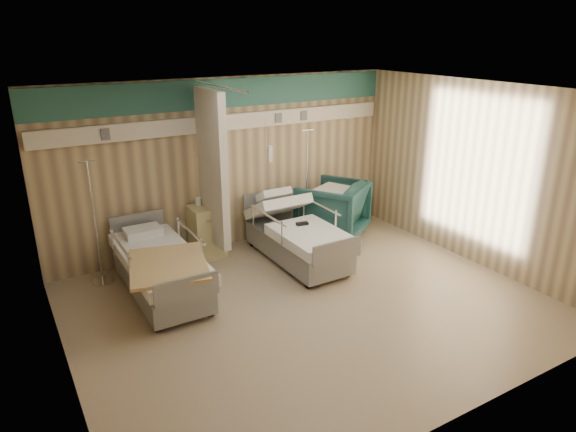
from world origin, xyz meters
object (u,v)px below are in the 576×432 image
at_px(bedside_cabinet, 207,231).
at_px(visitor_armchair, 333,209).
at_px(iv_stand_left, 100,259).
at_px(bed_right, 297,242).
at_px(bed_left, 161,274).
at_px(iv_stand_right, 306,214).

xyz_separation_m(bedside_cabinet, visitor_armchair, (2.25, -0.31, 0.07)).
bearing_deg(bedside_cabinet, iv_stand_left, -177.04).
distance_m(bed_right, visitor_armchair, 1.26).
height_order(bedside_cabinet, iv_stand_left, iv_stand_left).
relative_size(bed_right, visitor_armchair, 1.97).
xyz_separation_m(bed_right, visitor_armchair, (1.10, 0.59, 0.18)).
height_order(bed_right, bed_left, same).
bearing_deg(visitor_armchair, bed_right, -4.79).
relative_size(bed_left, visitor_armchair, 1.97).
bearing_deg(bed_left, bed_right, 0.00).
height_order(bed_right, bedside_cabinet, bedside_cabinet).
relative_size(visitor_armchair, iv_stand_left, 0.60).
bearing_deg(iv_stand_left, bed_left, -51.72).
relative_size(bed_right, iv_stand_left, 1.18).
relative_size(visitor_armchair, iv_stand_right, 0.57).
bearing_deg(iv_stand_left, iv_stand_right, 0.50).
height_order(bed_left, iv_stand_right, iv_stand_right).
bearing_deg(bed_right, iv_stand_left, 164.04).
xyz_separation_m(iv_stand_right, iv_stand_left, (-3.55, -0.03, -0.02)).
height_order(bed_left, iv_stand_left, iv_stand_left).
bearing_deg(iv_stand_right, bedside_cabinet, 178.26).
relative_size(bed_left, iv_stand_left, 1.18).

